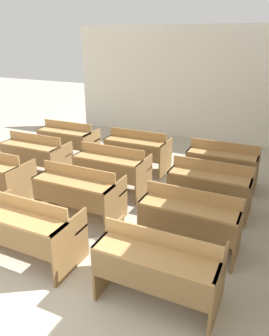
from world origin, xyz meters
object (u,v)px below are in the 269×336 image
Objects in this scene: bench_front_right at (159,264)px; bench_back_left at (68,139)px; bench_third_center at (112,167)px; bench_third_right at (210,184)px; bench_third_left at (36,153)px; bench_back_right at (222,162)px; bench_front_center at (27,227)px; bench_back_center at (137,149)px; bench_second_center at (79,190)px; bench_second_right at (191,217)px.

bench_back_left is at bearing 137.03° from bench_front_right.
bench_third_center is 1.00× the size of bench_third_right.
bench_third_left and bench_back_left have the same top height.
bench_front_center is at bearing -118.33° from bench_back_right.
bench_front_center is 1.00× the size of bench_back_right.
bench_third_left and bench_third_right have the same top height.
bench_front_right is at bearing -42.97° from bench_back_left.
bench_front_center is 1.00× the size of bench_back_left.
bench_front_right is 3.57m from bench_back_center.
bench_back_center is 1.00× the size of bench_back_right.
bench_back_center is at bearing 32.40° from bench_third_left.
bench_second_center is 1.00× the size of bench_back_center.
bench_front_right and bench_third_right have the same top height.
bench_front_center and bench_third_center have the same top height.
bench_third_right is (1.72, 0.01, 0.00)m from bench_third_center.
bench_second_center and bench_back_center have the same top height.
bench_third_left is (-1.69, 2.11, 0.00)m from bench_front_center.
bench_second_center is at bearing -89.66° from bench_back_center.
bench_third_right is (1.70, 1.03, 0.00)m from bench_second_center.
bench_front_center is 1.00× the size of bench_third_right.
bench_back_left is 1.68m from bench_back_center.
bench_back_left is at bearing 148.18° from bench_second_right.
bench_third_center and bench_back_center have the same top height.
bench_second_center is 1.70m from bench_second_right.
bench_front_right is at bearing -50.98° from bench_third_center.
bench_third_left is 1.68m from bench_third_center.
bench_front_center is at bearing -90.37° from bench_second_center.
bench_front_right is 1.00× the size of bench_back_left.
bench_third_center and bench_back_left have the same top height.
bench_front_right and bench_third_left have the same top height.
bench_front_center is 2.10m from bench_third_center.
bench_back_right is (-0.01, 2.09, 0.00)m from bench_second_right.
bench_back_center is at bearing 0.43° from bench_back_left.
bench_back_left is (-0.00, 1.05, 0.00)m from bench_third_left.
bench_back_left is (-1.68, 1.06, 0.00)m from bench_third_center.
bench_third_center is (-1.71, 1.05, 0.00)m from bench_second_right.
bench_second_center is (-1.67, 1.06, 0.00)m from bench_front_right.
bench_back_left is (-3.37, 3.14, 0.00)m from bench_front_right.
bench_front_right is at bearing -90.82° from bench_third_right.
bench_third_center is (-0.01, 1.02, 0.00)m from bench_second_center.
bench_front_right is 2.10m from bench_third_right.
bench_back_center is at bearing 128.96° from bench_second_right.
bench_back_right is (0.01, 3.12, 0.00)m from bench_front_right.
bench_second_right is 4.00m from bench_back_left.
bench_front_center is 2.72m from bench_third_right.
bench_third_right is 1.00× the size of bench_back_right.
bench_third_left is at bearing 148.87° from bench_second_center.
bench_third_right is (0.00, 1.06, 0.00)m from bench_second_right.
bench_second_center and bench_third_center have the same top height.
bench_second_right and bench_third_left have the same top height.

